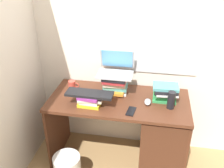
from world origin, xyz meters
name	(u,v)px	position (x,y,z in m)	size (l,w,h in m)	color
ground_plane	(118,158)	(0.00, 0.00, 0.00)	(6.00, 6.00, 0.00)	#9E7A4C
wall_back	(125,30)	(0.00, 0.35, 1.30)	(6.00, 0.06, 2.60)	silver
wall_left	(17,36)	(-0.93, 0.00, 1.30)	(0.05, 6.00, 2.60)	beige
desk	(151,133)	(0.33, -0.02, 0.41)	(1.31, 0.62, 0.74)	#4C2819
book_stack_tall	(115,84)	(-0.06, 0.11, 0.84)	(0.24, 0.20, 0.19)	white
book_stack_keyboard_riser	(90,99)	(-0.24, -0.14, 0.80)	(0.23, 0.18, 0.11)	yellow
book_stack_side	(165,92)	(0.42, 0.06, 0.83)	(0.23, 0.20, 0.16)	#338C4C
laptop	(116,68)	(-0.06, 0.16, 0.98)	(0.33, 0.27, 0.22)	#B7BABF
keyboard	(90,94)	(-0.24, -0.14, 0.86)	(0.42, 0.14, 0.02)	black
computer_mouse	(148,102)	(0.27, -0.03, 0.76)	(0.06, 0.10, 0.04)	#A5A8AD
mug	(72,85)	(-0.49, 0.10, 0.79)	(0.11, 0.07, 0.09)	#B23F33
water_bottle	(171,100)	(0.47, -0.07, 0.82)	(0.07, 0.07, 0.16)	black
cell_phone	(131,111)	(0.14, -0.19, 0.75)	(0.07, 0.14, 0.01)	black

